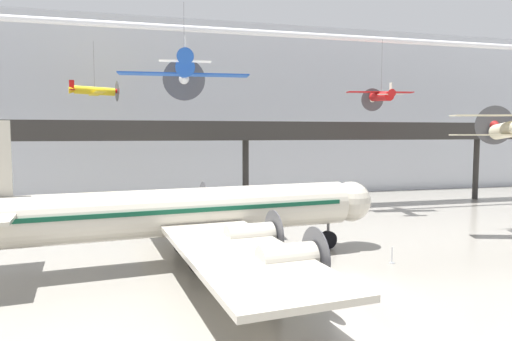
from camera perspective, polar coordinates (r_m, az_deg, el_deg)
ground_plane at (r=26.56m, az=12.58°, el=-13.91°), size 260.00×260.00×0.00m
hangar_back_wall at (r=61.87m, az=-3.87°, el=7.49°), size 140.00×3.00×22.90m
mezzanine_walkway at (r=49.35m, az=-1.05°, el=4.23°), size 110.00×3.20×9.67m
ceiling_truss_beam at (r=47.52m, az=-0.17°, el=16.88°), size 120.00×0.60×0.60m
airliner_silver_main at (r=29.81m, az=-8.97°, el=-5.24°), size 28.29×32.23×9.13m
suspended_plane_yellow_lowwing at (r=52.20m, az=-19.50°, el=9.35°), size 5.22×6.31×6.27m
suspended_plane_blue_trainer at (r=35.48m, az=-8.93°, el=12.45°), size 9.90×8.10×7.02m
suspended_plane_red_highwing at (r=50.25m, az=15.36°, el=8.99°), size 7.12×5.85×7.28m
stanchion_barrier at (r=31.37m, az=16.62°, el=-10.46°), size 0.36×0.36×1.08m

